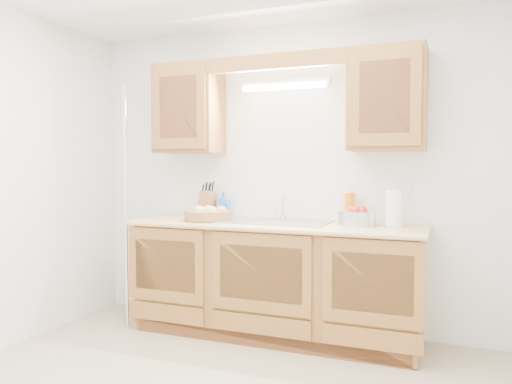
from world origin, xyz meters
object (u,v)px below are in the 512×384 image
at_px(paper_towel, 395,209).
at_px(apple_bowl, 357,217).
at_px(fruit_basket, 208,214).
at_px(knife_block, 207,204).

distance_m(paper_towel, apple_bowl, 0.27).
bearing_deg(fruit_basket, knife_block, 119.36).
bearing_deg(paper_towel, apple_bowl, -177.76).
bearing_deg(fruit_basket, apple_bowl, 5.14).
xyz_separation_m(fruit_basket, knife_block, (-0.13, 0.22, 0.06)).
height_order(knife_block, apple_bowl, knife_block).
xyz_separation_m(knife_block, apple_bowl, (1.30, -0.12, -0.05)).
height_order(fruit_basket, apple_bowl, apple_bowl).
relative_size(paper_towel, apple_bowl, 1.06).
height_order(fruit_basket, paper_towel, paper_towel).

